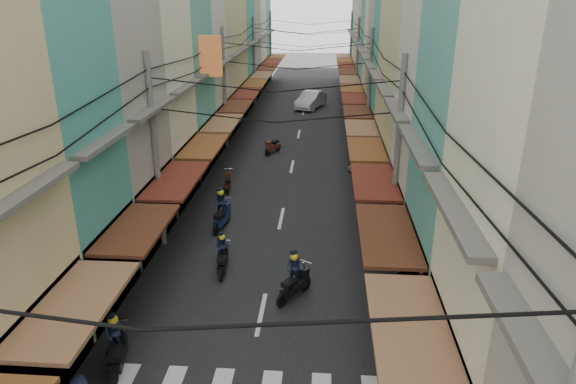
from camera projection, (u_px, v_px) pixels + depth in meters
The scene contains 14 objects.
ground at pixel (268, 284), 19.40m from camera, with size 160.00×160.00×0.00m, color #63635E.
road at pixel (297, 141), 37.99m from camera, with size 10.00×80.00×0.02m, color black.
sidewalk_left at pixel (211, 139), 38.42m from camera, with size 3.00×80.00×0.06m, color gray.
sidewalk_right at pixel (386, 143), 37.54m from camera, with size 3.00×80.00×0.06m, color gray.
building_row_left at pixel (168, 1), 31.79m from camera, with size 7.80×67.67×23.70m.
building_row_right at pixel (427, 8), 30.73m from camera, with size 7.80×68.98×22.59m.
utility_poles at pixel (293, 58), 30.97m from camera, with size 10.20×66.13×8.20m.
white_car at pixel (311, 108), 48.89m from camera, with size 5.57×2.18×1.97m, color silver.
bicycle at pixel (450, 288), 19.10m from camera, with size 0.66×1.75×1.20m, color black.
moving_scooters at pixel (240, 234), 22.14m from camera, with size 8.04×23.70×2.00m.
parked_scooters at pixel (367, 340), 15.48m from camera, with size 12.89×15.81×1.00m.
pedestrians at pixel (178, 221), 22.17m from camera, with size 12.45×25.14×2.19m.
market_umbrella at pixel (464, 303), 14.21m from camera, with size 2.42×2.42×2.55m.
traffic_sign at pixel (420, 280), 15.44m from camera, with size 0.10×0.66×3.02m.
Camera 1 is at (2.00, -16.72, 10.27)m, focal length 32.00 mm.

